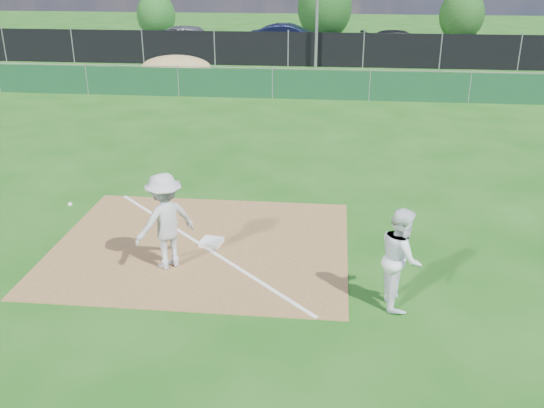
# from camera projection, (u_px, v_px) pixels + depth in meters

# --- Properties ---
(ground) EXTENTS (90.00, 90.00, 0.00)m
(ground) POSITION_uv_depth(u_px,v_px,m) (257.00, 130.00, 20.78)
(ground) COLOR #174E10
(ground) RESTS_ON ground
(infield_dirt) EXTENTS (6.00, 5.00, 0.02)m
(infield_dirt) POSITION_uv_depth(u_px,v_px,m) (201.00, 245.00, 12.50)
(infield_dirt) COLOR brown
(infield_dirt) RESTS_ON ground
(foul_line) EXTENTS (5.01, 5.01, 0.01)m
(foul_line) POSITION_uv_depth(u_px,v_px,m) (201.00, 245.00, 12.50)
(foul_line) COLOR white
(foul_line) RESTS_ON infield_dirt
(green_fence) EXTENTS (44.00, 0.05, 1.20)m
(green_fence) POSITION_uv_depth(u_px,v_px,m) (272.00, 84.00, 25.15)
(green_fence) COLOR #0F381D
(green_fence) RESTS_ON ground
(dirt_mound) EXTENTS (3.38, 2.60, 1.17)m
(dirt_mound) POSITION_uv_depth(u_px,v_px,m) (176.00, 68.00, 28.86)
(dirt_mound) COLOR #9F834D
(dirt_mound) RESTS_ON ground
(black_fence) EXTENTS (46.00, 0.04, 1.80)m
(black_fence) POSITION_uv_depth(u_px,v_px,m) (288.00, 49.00, 32.39)
(black_fence) COLOR black
(black_fence) RESTS_ON ground
(parking_lot) EXTENTS (46.00, 9.00, 0.01)m
(parking_lot) POSITION_uv_depth(u_px,v_px,m) (295.00, 52.00, 37.33)
(parking_lot) COLOR black
(parking_lot) RESTS_ON ground
(first_base) EXTENTS (0.50, 0.50, 0.09)m
(first_base) POSITION_uv_depth(u_px,v_px,m) (211.00, 242.00, 12.53)
(first_base) COLOR white
(first_base) RESTS_ON infield_dirt
(play_at_first) EXTENTS (2.46, 1.34, 1.87)m
(play_at_first) POSITION_uv_depth(u_px,v_px,m) (165.00, 221.00, 11.31)
(play_at_first) COLOR silver
(play_at_first) RESTS_ON infield_dirt
(runner) EXTENTS (0.73, 0.91, 1.77)m
(runner) POSITION_uv_depth(u_px,v_px,m) (401.00, 258.00, 10.11)
(runner) COLOR white
(runner) RESTS_ON ground
(car_left) EXTENTS (5.19, 3.32, 1.64)m
(car_left) POSITION_uv_depth(u_px,v_px,m) (191.00, 38.00, 37.24)
(car_left) COLOR #A9ACB1
(car_left) RESTS_ON parking_lot
(car_mid) EXTENTS (5.15, 2.00, 1.67)m
(car_mid) POSITION_uv_depth(u_px,v_px,m) (290.00, 38.00, 37.08)
(car_mid) COLOR black
(car_mid) RESTS_ON parking_lot
(car_right) EXTENTS (5.02, 2.70, 1.38)m
(car_right) POSITION_uv_depth(u_px,v_px,m) (401.00, 42.00, 36.50)
(car_right) COLOR black
(car_right) RESTS_ON parking_lot
(tree_left) EXTENTS (2.69, 2.69, 3.19)m
(tree_left) POSITION_uv_depth(u_px,v_px,m) (156.00, 15.00, 42.58)
(tree_left) COLOR #382316
(tree_left) RESTS_ON ground
(tree_mid) EXTENTS (3.66, 3.66, 4.34)m
(tree_mid) POSITION_uv_depth(u_px,v_px,m) (325.00, 8.00, 41.03)
(tree_mid) COLOR #382316
(tree_mid) RESTS_ON ground
(tree_right) EXTENTS (2.97, 2.97, 3.53)m
(tree_right) POSITION_uv_depth(u_px,v_px,m) (462.00, 15.00, 40.80)
(tree_right) COLOR #382316
(tree_right) RESTS_ON ground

